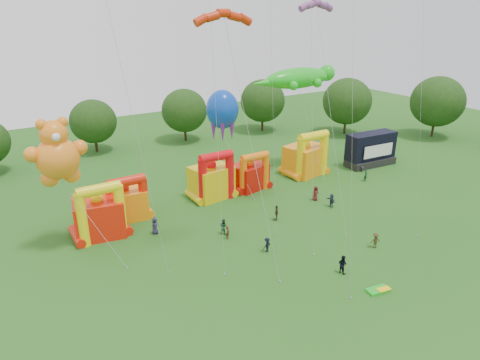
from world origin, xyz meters
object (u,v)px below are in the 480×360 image
stage_trailer (371,150)px  bouncy_castle_2 (212,180)px  spectator_0 (155,226)px  teddy_bear_kite (82,201)px  gecko_kite (302,96)px  bouncy_castle_0 (99,215)px  octopus_kite (227,129)px  spectator_4 (276,213)px

stage_trailer → bouncy_castle_2: bearing=176.0°
stage_trailer → spectator_0: stage_trailer is taller
teddy_bear_kite → gecko_kite: (33.14, 7.84, 5.54)m
bouncy_castle_0 → octopus_kite: bearing=14.5°
gecko_kite → octopus_kite: size_ratio=1.16×
teddy_bear_kite → octopus_kite: bearing=20.9°
bouncy_castle_0 → stage_trailer: bouncy_castle_0 is taller
stage_trailer → spectator_0: bearing=-174.7°
stage_trailer → spectator_4: size_ratio=4.46×
stage_trailer → teddy_bear_kite: bearing=-175.1°
teddy_bear_kite → gecko_kite: bearing=13.3°
gecko_kite → spectator_4: bearing=-137.4°
spectator_4 → bouncy_castle_0: bearing=-72.1°
stage_trailer → spectator_4: stage_trailer is taller
gecko_kite → spectator_0: 28.94m
bouncy_castle_2 → stage_trailer: bearing=-4.0°
spectator_0 → spectator_4: spectator_0 is taller
bouncy_castle_0 → octopus_kite: size_ratio=0.48×
teddy_bear_kite → octopus_kite: 22.31m
bouncy_castle_0 → gecko_kite: 32.68m
octopus_kite → spectator_4: size_ratio=7.11×
bouncy_castle_0 → gecko_kite: (31.07, 4.76, 8.93)m
octopus_kite → spectator_0: octopus_kite is taller
spectator_0 → octopus_kite: bearing=8.2°
bouncy_castle_2 → gecko_kite: (15.99, 2.12, 8.90)m
bouncy_castle_2 → gecko_kite: size_ratio=0.42×
stage_trailer → teddy_bear_kite: (-44.15, -3.81, 3.32)m
stage_trailer → spectator_0: size_ratio=4.30×
bouncy_castle_2 → spectator_0: (-9.97, -5.33, -1.51)m
bouncy_castle_0 → gecko_kite: bearing=8.7°
spectator_0 → spectator_4: size_ratio=1.04×
gecko_kite → teddy_bear_kite: bearing=-166.7°
spectator_0 → teddy_bear_kite: bearing=162.3°
bouncy_castle_2 → octopus_kite: 7.13m
bouncy_castle_2 → spectator_4: bouncy_castle_2 is taller
bouncy_castle_2 → stage_trailer: size_ratio=0.78×
bouncy_castle_0 → spectator_4: bearing=-20.9°
bouncy_castle_0 → spectator_4: (18.30, -6.99, -1.51)m
octopus_kite → spectator_0: (-13.54, -7.53, -7.27)m
spectator_0 → bouncy_castle_2: bearing=7.3°
bouncy_castle_2 → teddy_bear_kite: teddy_bear_kite is taller
octopus_kite → bouncy_castle_0: bearing=-165.5°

